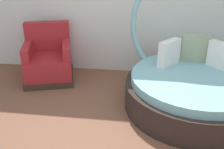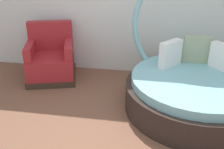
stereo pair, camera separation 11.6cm
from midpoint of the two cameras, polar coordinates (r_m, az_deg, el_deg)
name	(u,v)px [view 2 (the right image)]	position (r m, az deg, el deg)	size (l,w,h in m)	color
round_daybed	(196,83)	(4.11, 17.67, -1.72)	(1.97, 1.97, 2.04)	#2D231E
red_armchair	(51,60)	(4.90, -11.75, 2.99)	(0.99, 0.99, 0.94)	#38281E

